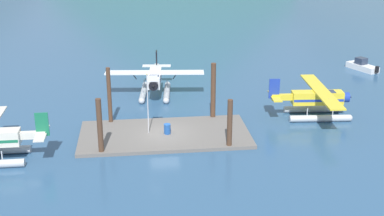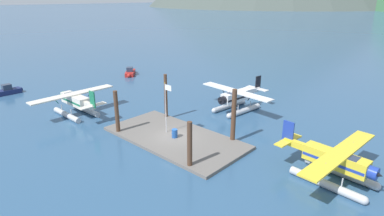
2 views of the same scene
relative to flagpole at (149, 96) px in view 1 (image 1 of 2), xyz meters
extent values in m
plane|color=#2D5175|center=(1.25, -0.16, -3.67)|extent=(1200.00, 1200.00, 0.00)
cube|color=#66605B|center=(1.25, -0.16, -3.52)|extent=(14.67, 7.27, 0.30)
cylinder|color=#4C3323|center=(-4.03, -3.31, -1.31)|extent=(0.43, 0.43, 4.73)
cylinder|color=#4C3323|center=(6.35, -3.32, -1.56)|extent=(0.43, 0.43, 4.24)
cylinder|color=#4C3323|center=(-3.49, 3.10, -0.97)|extent=(0.37, 0.37, 5.42)
cylinder|color=#4C3323|center=(6.02, 3.27, -0.94)|extent=(0.46, 0.46, 5.48)
cylinder|color=silver|center=(-0.14, 0.00, -0.75)|extent=(0.08, 0.08, 5.26)
cube|color=white|center=(0.31, 0.00, 1.53)|extent=(0.90, 0.03, 0.56)
sphere|color=gold|center=(-0.14, 0.00, 1.93)|extent=(0.10, 0.10, 0.10)
cylinder|color=#1E4C99|center=(1.47, -0.34, -2.93)|extent=(0.58, 0.58, 0.88)
torus|color=#1E4C99|center=(1.47, -0.34, -2.93)|extent=(0.62, 0.62, 0.04)
cylinder|color=#B7BABF|center=(-11.33, -4.75, -2.68)|extent=(0.10, 0.10, 0.70)
cylinder|color=#B7BABF|center=(-11.33, -2.25, -2.68)|extent=(0.10, 0.10, 0.70)
cube|color=silver|center=(-9.28, -3.50, -1.63)|extent=(2.20, 0.44, 0.56)
cube|color=#196B47|center=(-8.38, -3.50, -0.78)|extent=(1.00, 0.12, 1.90)
cube|color=silver|center=(-8.48, -3.50, -1.53)|extent=(0.80, 3.20, 0.10)
cylinder|color=#B7BABF|center=(2.22, 11.00, -3.35)|extent=(1.20, 5.64, 0.64)
sphere|color=#B7BABF|center=(1.95, 8.21, -3.35)|extent=(0.64, 0.64, 0.64)
cylinder|color=#B7BABF|center=(-0.26, 11.25, -3.35)|extent=(1.20, 5.64, 0.64)
sphere|color=#B7BABF|center=(-0.54, 8.46, -3.35)|extent=(0.64, 0.64, 0.64)
cylinder|color=#B7BABF|center=(2.11, 9.81, -2.68)|extent=(0.10, 0.10, 0.70)
cylinder|color=#B7BABF|center=(2.34, 12.19, -2.68)|extent=(0.10, 0.10, 0.70)
cylinder|color=#B7BABF|center=(-0.38, 10.05, -2.68)|extent=(0.10, 0.10, 0.70)
cylinder|color=#B7BABF|center=(-0.14, 12.44, -2.68)|extent=(0.10, 0.10, 0.70)
cube|color=white|center=(0.98, 11.12, -1.73)|extent=(1.71, 4.90, 1.20)
cube|color=black|center=(0.98, 11.12, -1.83)|extent=(1.72, 4.81, 0.24)
cube|color=#283347|center=(0.87, 10.05, -1.40)|extent=(1.16, 1.20, 0.56)
cube|color=white|center=(0.95, 10.83, -1.06)|extent=(10.49, 2.43, 0.14)
cylinder|color=black|center=(3.14, 10.61, -1.40)|extent=(0.63, 0.14, 0.84)
cylinder|color=black|center=(-1.24, 11.05, -1.40)|extent=(0.63, 0.14, 0.84)
cylinder|color=black|center=(0.71, 8.44, -1.73)|extent=(1.02, 0.69, 0.96)
cone|color=black|center=(0.67, 7.99, -1.73)|extent=(0.39, 0.38, 0.36)
cube|color=white|center=(1.31, 14.36, -1.63)|extent=(0.66, 2.23, 0.56)
cube|color=black|center=(1.40, 15.25, -0.78)|extent=(0.22, 1.01, 1.90)
cube|color=white|center=(1.39, 15.15, -1.53)|extent=(3.26, 1.12, 0.10)
cylinder|color=#B7BABF|center=(16.00, 4.07, -3.35)|extent=(5.63, 1.05, 0.64)
sphere|color=#B7BABF|center=(18.79, 3.87, -3.35)|extent=(0.64, 0.64, 0.64)
cylinder|color=#B7BABF|center=(15.82, 1.58, -3.35)|extent=(5.63, 1.05, 0.64)
sphere|color=#B7BABF|center=(18.61, 1.38, -3.35)|extent=(0.64, 0.64, 0.64)
cylinder|color=#B7BABF|center=(17.20, 3.99, -2.68)|extent=(0.10, 0.10, 0.70)
cylinder|color=#B7BABF|center=(14.80, 4.16, -2.68)|extent=(0.10, 0.10, 0.70)
cylinder|color=#B7BABF|center=(17.02, 1.49, -2.68)|extent=(0.10, 0.10, 0.70)
cylinder|color=#B7BABF|center=(14.62, 1.67, -2.68)|extent=(0.10, 0.10, 0.70)
cube|color=yellow|center=(15.91, 2.83, -1.73)|extent=(4.88, 1.59, 1.20)
cube|color=#1E389E|center=(15.91, 2.83, -1.83)|extent=(4.78, 1.60, 0.24)
cube|color=#283347|center=(16.99, 2.75, -1.40)|extent=(1.17, 1.13, 0.56)
cube|color=yellow|center=(16.21, 2.80, -1.06)|extent=(2.15, 10.47, 0.14)
cylinder|color=#1E389E|center=(16.37, 5.00, -1.40)|extent=(0.13, 0.63, 0.84)
cylinder|color=#1E389E|center=(16.05, 0.61, -1.40)|extent=(0.13, 0.63, 0.84)
cylinder|color=#1E389E|center=(18.60, 2.63, -1.73)|extent=(0.67, 1.00, 0.96)
cone|color=black|center=(19.05, 2.60, -1.73)|extent=(0.38, 0.38, 0.36)
cube|color=yellow|center=(12.67, 3.06, -1.63)|extent=(2.23, 0.60, 0.56)
cube|color=#1E389E|center=(11.77, 3.13, -0.78)|extent=(1.01, 0.19, 1.90)
cube|color=yellow|center=(11.87, 3.12, -1.53)|extent=(1.03, 3.25, 0.10)
cube|color=silver|center=(27.36, 18.02, -3.32)|extent=(3.02, 4.45, 0.70)
sphere|color=silver|center=(26.54, 19.96, -3.32)|extent=(0.70, 0.70, 0.70)
cube|color=#283347|center=(27.24, 18.30, -2.57)|extent=(1.48, 1.53, 0.80)
cube|color=black|center=(28.25, 15.93, -3.07)|extent=(0.46, 0.44, 0.80)
camera|label=1|loc=(-1.13, -40.94, 13.89)|focal=47.68mm
camera|label=2|loc=(22.27, -20.24, 10.05)|focal=29.24mm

